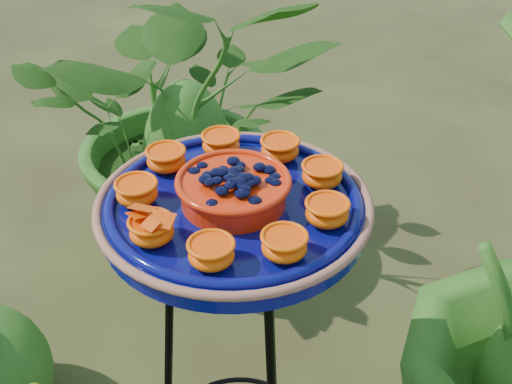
# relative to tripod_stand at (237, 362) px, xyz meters

# --- Properties ---
(tripod_stand) EXTENTS (0.36, 0.36, 0.82)m
(tripod_stand) POSITION_rel_tripod_stand_xyz_m (0.00, 0.00, 0.00)
(tripod_stand) COLOR black
(tripod_stand) RESTS_ON ground
(feeder_dish) EXTENTS (0.50, 0.50, 0.10)m
(feeder_dish) POSITION_rel_tripod_stand_xyz_m (-0.00, -0.00, 0.36)
(feeder_dish) COLOR #070A58
(feeder_dish) RESTS_ON tripod_stand
(shrub_back_left) EXTENTS (1.14, 1.14, 0.96)m
(shrub_back_left) POSITION_rel_tripod_stand_xyz_m (-0.78, 0.58, -0.02)
(shrub_back_left) COLOR #275516
(shrub_back_left) RESTS_ON ground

